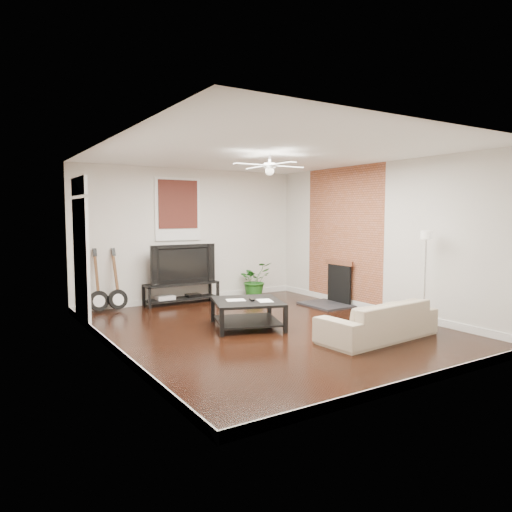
# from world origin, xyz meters

# --- Properties ---
(room) EXTENTS (5.01, 6.01, 2.81)m
(room) POSITION_xyz_m (0.00, 0.00, 1.40)
(room) COLOR black
(room) RESTS_ON ground
(brick_accent) EXTENTS (0.02, 2.20, 2.80)m
(brick_accent) POSITION_xyz_m (2.49, 1.00, 1.40)
(brick_accent) COLOR #A15534
(brick_accent) RESTS_ON floor
(fireplace) EXTENTS (0.80, 1.10, 0.92)m
(fireplace) POSITION_xyz_m (2.20, 1.00, 0.46)
(fireplace) COLOR black
(fireplace) RESTS_ON floor
(window_back) EXTENTS (1.00, 0.06, 1.30)m
(window_back) POSITION_xyz_m (-0.30, 2.97, 1.95)
(window_back) COLOR #3E1711
(window_back) RESTS_ON wall_back
(door_left) EXTENTS (0.08, 1.00, 2.50)m
(door_left) POSITION_xyz_m (-2.46, 1.90, 1.25)
(door_left) COLOR white
(door_left) RESTS_ON wall_left
(tv_stand) EXTENTS (1.55, 0.41, 0.43)m
(tv_stand) POSITION_xyz_m (-0.33, 2.78, 0.22)
(tv_stand) COLOR black
(tv_stand) RESTS_ON floor
(tv) EXTENTS (1.39, 0.18, 0.80)m
(tv) POSITION_xyz_m (-0.33, 2.80, 0.83)
(tv) COLOR black
(tv) RESTS_ON tv_stand
(coffee_table) EXTENTS (1.35, 1.35, 0.45)m
(coffee_table) POSITION_xyz_m (-0.24, 0.28, 0.22)
(coffee_table) COLOR black
(coffee_table) RESTS_ON floor
(sofa) EXTENTS (2.00, 0.91, 0.57)m
(sofa) POSITION_xyz_m (1.03, -1.36, 0.28)
(sofa) COLOR #C3B192
(sofa) RESTS_ON floor
(floor_lamp) EXTENTS (0.28, 0.28, 1.59)m
(floor_lamp) POSITION_xyz_m (2.20, -1.26, 0.79)
(floor_lamp) COLOR white
(floor_lamp) RESTS_ON floor
(potted_plant) EXTENTS (0.78, 0.70, 0.78)m
(potted_plant) POSITION_xyz_m (1.35, 2.61, 0.39)
(potted_plant) COLOR #20601B
(potted_plant) RESTS_ON floor
(guitar_left) EXTENTS (0.39, 0.29, 1.23)m
(guitar_left) POSITION_xyz_m (-2.01, 2.75, 0.61)
(guitar_left) COLOR black
(guitar_left) RESTS_ON floor
(guitar_right) EXTENTS (0.42, 0.32, 1.23)m
(guitar_right) POSITION_xyz_m (-1.66, 2.72, 0.61)
(guitar_right) COLOR black
(guitar_right) RESTS_ON floor
(ceiling_fan) EXTENTS (1.24, 1.24, 0.32)m
(ceiling_fan) POSITION_xyz_m (0.00, 0.00, 2.60)
(ceiling_fan) COLOR white
(ceiling_fan) RESTS_ON ceiling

